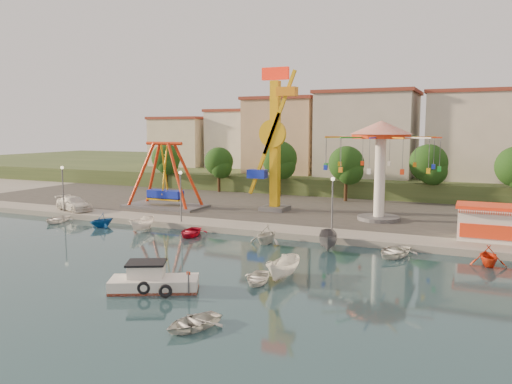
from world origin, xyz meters
The scene contains 34 objects.
ground centered at (0.00, 0.00, 0.00)m, with size 200.00×200.00×0.00m, color #142D39.
quay_deck centered at (0.00, 62.00, 0.30)m, with size 200.00×100.00×0.60m, color #9E998E.
asphalt_pad centered at (0.00, 30.00, 0.60)m, with size 90.00×28.00×0.01m, color #4C4944.
hill_terrace centered at (0.00, 67.00, 1.50)m, with size 200.00×60.00×3.00m, color #384C26.
pirate_ship_ride centered at (-14.95, 20.37, 4.39)m, with size 10.00×5.00×8.00m.
kamikaze_tower centered at (-1.63, 23.38, 8.58)m, with size 4.51×3.10×16.50m.
wave_swinger centered at (10.52, 22.23, 8.20)m, with size 11.60×11.60×10.40m.
booth_left centered at (20.94, 16.49, 2.16)m, with size 5.40×3.78×3.08m.
lamp_post_0 centered at (-24.00, 13.00, 3.10)m, with size 0.14×0.14×5.00m, color #59595E.
lamp_post_1 centered at (-8.00, 13.00, 3.10)m, with size 0.14×0.14×5.00m, color #59595E.
lamp_post_2 centered at (8.00, 13.00, 3.10)m, with size 0.14×0.14×5.00m, color #59595E.
tree_0 centered at (-26.00, 36.98, 5.47)m, with size 4.60×4.60×7.19m.
tree_1 centered at (-16.00, 36.24, 5.20)m, with size 4.35×4.35×6.80m.
tree_2 centered at (-6.00, 35.81, 5.92)m, with size 5.02×5.02×7.85m.
tree_3 centered at (4.00, 34.36, 5.55)m, with size 4.68×4.68×7.32m.
tree_4 centered at (14.00, 37.35, 5.75)m, with size 4.86×4.86×7.60m.
building_0 centered at (-33.37, 46.06, 8.93)m, with size 9.26×9.53×11.87m, color beige.
building_1 centered at (-21.33, 51.38, 7.32)m, with size 12.33×9.01×8.63m, color silver.
building_2 centered at (-8.19, 51.96, 8.62)m, with size 11.95×9.28×11.23m, color tan.
building_3 centered at (5.60, 48.80, 7.60)m, with size 12.59×10.50×9.20m, color beige.
building_4 centered at (19.07, 52.20, 7.62)m, with size 10.75×9.23×9.24m, color beige.
cabin_motorboat centered at (1.30, -5.02, 0.52)m, with size 5.85×4.32×1.93m.
rowboat_a centered at (6.76, -0.91, 0.32)m, with size 2.22×3.11×0.64m, color silver.
rowboat_b centered at (6.79, -9.27, 0.34)m, with size 2.31×3.24×0.67m, color silver.
skiff centered at (8.08, 0.47, 0.77)m, with size 1.50×3.98×1.54m, color white.
van centered at (-23.43, 14.00, 1.41)m, with size 2.26×5.56×1.61m, color white.
moored_boat_0 centered at (-21.94, 9.80, 0.37)m, with size 2.53×3.54×0.73m, color white.
moored_boat_1 centered at (-15.69, 9.80, 0.74)m, with size 2.43×2.81×1.48m, color #12529E.
moored_boat_2 centered at (-10.56, 9.80, 0.72)m, with size 1.40×3.71×1.43m, color white.
moored_boat_3 centered at (-4.95, 9.80, 0.38)m, with size 2.65×3.71×0.77m, color #B90E27.
moored_boat_4 centered at (2.89, 9.80, 0.85)m, with size 2.80×3.24×1.71m, color beige.
moored_boat_5 centered at (8.57, 9.80, 0.80)m, with size 1.56×4.15×1.60m, color #5F5E63.
moored_boat_6 centered at (13.99, 9.80, 0.42)m, with size 2.87×4.02×0.83m, color white.
moored_boat_7 centered at (20.84, 9.80, 0.78)m, with size 2.55×2.95×1.56m, color red.
Camera 1 is at (19.70, -30.31, 10.19)m, focal length 35.00 mm.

